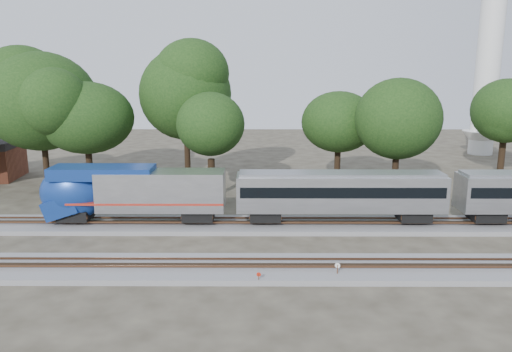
% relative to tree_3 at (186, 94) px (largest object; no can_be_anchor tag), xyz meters
% --- Properties ---
extents(ground, '(160.00, 160.00, 0.00)m').
position_rel_tree_3_xyz_m(ground, '(8.07, -22.26, -11.04)').
color(ground, '#383328').
rests_on(ground, ground).
extents(track_far, '(160.00, 5.00, 0.73)m').
position_rel_tree_3_xyz_m(track_far, '(8.07, -16.26, -10.83)').
color(track_far, slate).
rests_on(track_far, ground).
extents(track_near, '(160.00, 5.00, 0.73)m').
position_rel_tree_3_xyz_m(track_near, '(8.07, -26.26, -10.83)').
color(track_near, slate).
rests_on(track_near, ground).
extents(switch_stand_red, '(0.29, 0.05, 0.92)m').
position_rel_tree_3_xyz_m(switch_stand_red, '(8.59, -28.60, -10.45)').
color(switch_stand_red, '#512D19').
rests_on(switch_stand_red, ground).
extents(switch_stand_white, '(0.35, 0.18, 1.16)m').
position_rel_tree_3_xyz_m(switch_stand_white, '(13.93, -27.55, -10.30)').
color(switch_stand_white, '#512D19').
rests_on(switch_stand_white, ground).
extents(switch_lever, '(0.57, 0.46, 0.30)m').
position_rel_tree_3_xyz_m(switch_lever, '(14.26, -28.36, -10.89)').
color(switch_lever, '#512D19').
rests_on(switch_lever, ground).
extents(tree_1, '(10.50, 10.50, 14.81)m').
position_rel_tree_3_xyz_m(tree_1, '(-16.31, -1.98, -0.71)').
color(tree_1, black).
rests_on(tree_1, ground).
extents(tree_2, '(8.74, 8.74, 12.33)m').
position_rel_tree_3_xyz_m(tree_2, '(-10.70, -3.54, -2.45)').
color(tree_2, black).
rests_on(tree_2, ground).
extents(tree_3, '(11.23, 11.23, 15.83)m').
position_rel_tree_3_xyz_m(tree_3, '(0.00, 0.00, 0.00)').
color(tree_3, black).
rests_on(tree_3, ground).
extents(tree_4, '(8.32, 8.32, 11.73)m').
position_rel_tree_3_xyz_m(tree_4, '(3.44, -6.05, -2.87)').
color(tree_4, black).
rests_on(tree_4, ground).
extents(tree_5, '(7.91, 7.91, 11.15)m').
position_rel_tree_3_xyz_m(tree_5, '(18.13, 0.13, -3.27)').
color(tree_5, black).
rests_on(tree_5, ground).
extents(tree_6, '(8.80, 8.80, 12.40)m').
position_rel_tree_3_xyz_m(tree_6, '(23.72, -5.11, -2.40)').
color(tree_6, black).
rests_on(tree_6, ground).
extents(tree_7, '(8.78, 8.78, 12.38)m').
position_rel_tree_3_xyz_m(tree_7, '(40.67, 5.71, -2.41)').
color(tree_7, black).
rests_on(tree_7, ground).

